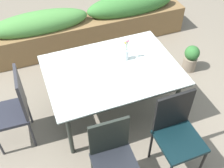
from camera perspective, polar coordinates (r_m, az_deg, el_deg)
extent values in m
plane|color=#756B5B|center=(3.70, 0.73, -5.30)|extent=(12.00, 12.00, 0.00)
cube|color=silver|center=(3.17, 0.00, 3.03)|extent=(1.54, 1.10, 0.02)
cube|color=#232823|center=(3.19, 0.00, 2.75)|extent=(1.51, 1.08, 0.02)
cylinder|color=#232823|center=(3.05, -8.82, -10.32)|extent=(0.05, 0.05, 0.72)
cylinder|color=#232823|center=(3.40, 13.18, -3.67)|extent=(0.05, 0.05, 0.72)
cylinder|color=#232823|center=(3.64, -12.28, 0.48)|extent=(0.05, 0.05, 0.72)
cylinder|color=#232823|center=(3.93, 6.75, 5.25)|extent=(0.05, 0.05, 0.72)
cube|color=black|center=(2.89, 13.95, -11.51)|extent=(0.44, 0.44, 0.04)
cube|color=black|center=(2.79, 12.66, -5.53)|extent=(0.41, 0.03, 0.47)
cylinder|color=black|center=(3.11, 18.26, -15.52)|extent=(0.03, 0.03, 0.48)
cylinder|color=black|center=(3.26, 14.34, -10.16)|extent=(0.03, 0.03, 0.48)
cylinder|color=black|center=(3.11, 8.10, -12.56)|extent=(0.03, 0.03, 0.48)
cube|color=#242630|center=(3.28, -20.64, -5.88)|extent=(0.43, 0.43, 0.04)
cube|color=#2D2D33|center=(3.06, -18.45, -1.86)|extent=(0.05, 0.39, 0.52)
cylinder|color=#2D2D33|center=(3.31, -16.30, -10.11)|extent=(0.03, 0.03, 0.44)
cylinder|color=#2D2D33|center=(3.55, -16.99, -5.41)|extent=(0.03, 0.03, 0.44)
cube|color=black|center=(2.73, 0.77, -16.82)|extent=(0.43, 0.43, 0.04)
cube|color=black|center=(2.63, -0.63, -10.90)|extent=(0.40, 0.04, 0.44)
cylinder|color=black|center=(3.05, 2.97, -14.81)|extent=(0.03, 0.03, 0.42)
cylinder|color=black|center=(2.99, -4.12, -16.83)|extent=(0.03, 0.03, 0.42)
cylinder|color=silver|center=(3.27, 2.93, 6.14)|extent=(0.06, 0.06, 0.14)
cylinder|color=#387233|center=(3.20, 2.70, 7.56)|extent=(0.01, 0.01, 0.15)
sphere|color=#EFCC4C|center=(3.16, 2.75, 8.64)|extent=(0.03, 0.03, 0.03)
cylinder|color=#387233|center=(3.21, 2.95, 7.60)|extent=(0.01, 0.01, 0.14)
sphere|color=white|center=(3.17, 3.00, 8.60)|extent=(0.04, 0.04, 0.04)
cylinder|color=#387233|center=(3.20, 3.29, 7.80)|extent=(0.01, 0.01, 0.18)
sphere|color=pink|center=(3.15, 3.35, 9.08)|extent=(0.04, 0.04, 0.04)
cylinder|color=#387233|center=(3.20, 3.02, 7.82)|extent=(0.01, 0.01, 0.18)
sphere|color=pink|center=(3.14, 3.08, 9.12)|extent=(0.04, 0.04, 0.04)
cube|color=brown|center=(4.68, -4.97, 10.78)|extent=(3.38, 0.47, 0.48)
ellipsoid|color=#47843D|center=(4.40, -14.96, 12.18)|extent=(1.52, 0.42, 0.36)
ellipsoid|color=#387233|center=(4.72, 3.95, 16.25)|extent=(1.52, 0.42, 0.40)
cylinder|color=gray|center=(4.37, 15.87, 4.15)|extent=(0.20, 0.20, 0.23)
sphere|color=#2D662D|center=(4.25, 16.40, 6.25)|extent=(0.22, 0.22, 0.22)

